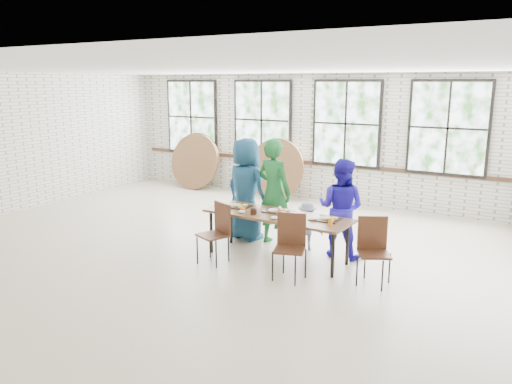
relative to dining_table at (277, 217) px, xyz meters
The scene contains 11 objects.
room 4.25m from the dining_table, 95.77° to the left, with size 12.00×12.00×12.00m.
dining_table is the anchor object (origin of this frame).
chair_near_left 0.96m from the dining_table, 141.06° to the right, with size 0.54×0.53×0.95m.
chair_near_right 0.82m from the dining_table, 47.83° to the right, with size 0.53×0.52×0.95m.
chair_spare 1.64m from the dining_table, ahead, with size 0.56×0.56×0.95m.
adult_teal 1.20m from the dining_table, 146.55° to the left, with size 0.90×0.59×1.84m, color navy.
adult_green 0.81m from the dining_table, 122.32° to the left, with size 0.68×0.45×1.87m, color #1B682D.
toddler 0.74m from the dining_table, 70.39° to the left, with size 0.54×0.31×0.83m, color #151C42.
adult_blue 1.05m from the dining_table, 38.35° to the left, with size 0.78×0.61×1.62m, color #271BBE.
tabletop_clutter 0.15m from the dining_table, 15.27° to the right, with size 2.05×0.65×0.11m.
round_tops_leaning 5.24m from the dining_table, 134.57° to the left, with size 3.98×0.47×1.48m.
Camera 1 is at (4.02, -6.41, 2.80)m, focal length 35.00 mm.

